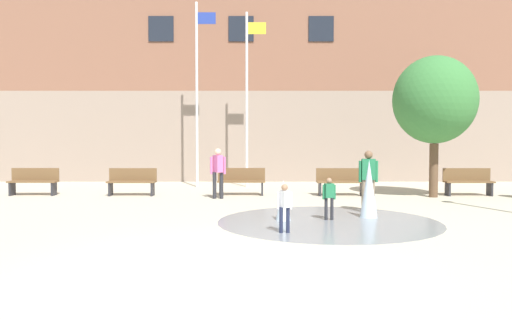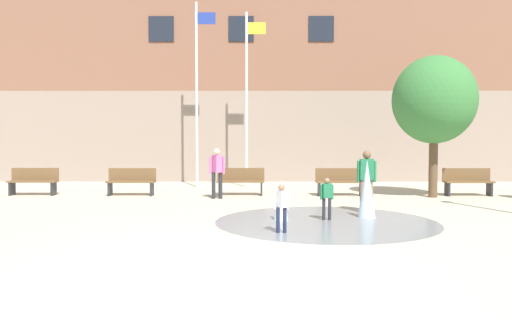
% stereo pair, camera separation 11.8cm
% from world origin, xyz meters
% --- Properties ---
extents(ground_plane, '(100.00, 100.00, 0.00)m').
position_xyz_m(ground_plane, '(0.00, 0.00, 0.00)').
color(ground_plane, '#BCB299').
extents(library_building, '(36.00, 6.05, 8.91)m').
position_xyz_m(library_building, '(0.00, 17.83, 4.46)').
color(library_building, gray).
rests_on(library_building, ground).
extents(splash_fountain, '(5.07, 5.07, 1.39)m').
position_xyz_m(splash_fountain, '(2.56, 4.43, 0.40)').
color(splash_fountain, gray).
rests_on(splash_fountain, ground).
extents(park_bench_left_of_flagpoles, '(1.60, 0.44, 0.91)m').
position_xyz_m(park_bench_left_of_flagpoles, '(-6.82, 9.50, 0.48)').
color(park_bench_left_of_flagpoles, '#28282D').
rests_on(park_bench_left_of_flagpoles, ground).
extents(park_bench_under_left_flagpole, '(1.60, 0.44, 0.91)m').
position_xyz_m(park_bench_under_left_flagpole, '(-3.49, 9.41, 0.48)').
color(park_bench_under_left_flagpole, '#28282D').
rests_on(park_bench_under_left_flagpole, ground).
extents(park_bench_center, '(1.60, 0.44, 0.91)m').
position_xyz_m(park_bench_center, '(0.16, 9.54, 0.48)').
color(park_bench_center, '#28282D').
rests_on(park_bench_center, ground).
extents(park_bench_under_right_flagpole, '(1.60, 0.44, 0.91)m').
position_xyz_m(park_bench_under_right_flagpole, '(3.48, 9.40, 0.48)').
color(park_bench_under_right_flagpole, '#28282D').
rests_on(park_bench_under_right_flagpole, ground).
extents(park_bench_near_trashcan, '(1.60, 0.44, 0.91)m').
position_xyz_m(park_bench_near_trashcan, '(7.74, 9.42, 0.48)').
color(park_bench_near_trashcan, '#28282D').
rests_on(park_bench_near_trashcan, ground).
extents(child_with_pink_shirt, '(0.31, 0.24, 0.99)m').
position_xyz_m(child_with_pink_shirt, '(1.22, 2.77, 0.58)').
color(child_with_pink_shirt, '#1E233D').
rests_on(child_with_pink_shirt, ground).
extents(adult_near_bench, '(0.50, 0.23, 1.59)m').
position_xyz_m(adult_near_bench, '(3.55, 5.62, 0.93)').
color(adult_near_bench, '#89755B').
rests_on(adult_near_bench, ground).
extents(child_running, '(0.31, 0.18, 0.99)m').
position_xyz_m(child_running, '(2.35, 4.37, 0.58)').
color(child_running, '#28282D').
rests_on(child_running, ground).
extents(adult_watching, '(0.50, 0.39, 1.59)m').
position_xyz_m(adult_watching, '(-0.55, 8.54, 0.93)').
color(adult_watching, '#28282D').
rests_on(adult_watching, ground).
extents(flagpole_left, '(0.80, 0.10, 7.22)m').
position_xyz_m(flagpole_left, '(-1.64, 12.43, 3.85)').
color(flagpole_left, silver).
rests_on(flagpole_left, ground).
extents(flagpole_right, '(0.80, 0.10, 6.83)m').
position_xyz_m(flagpole_right, '(0.32, 12.43, 3.65)').
color(flagpole_right, silver).
rests_on(flagpole_right, ground).
extents(street_tree_near_building, '(2.66, 2.66, 4.57)m').
position_xyz_m(street_tree_near_building, '(6.42, 8.95, 3.14)').
color(street_tree_near_building, brown).
rests_on(street_tree_near_building, ground).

